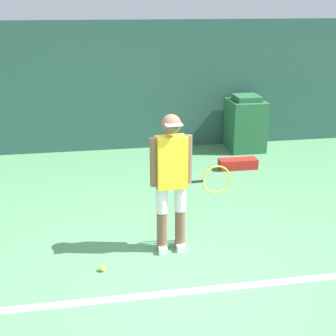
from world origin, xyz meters
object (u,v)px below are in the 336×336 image
Objects in this scene: tennis_player at (172,178)px; tennis_ball at (102,268)px; equipment_bag at (238,164)px; covered_chair at (245,124)px.

tennis_ball is at bearing -162.16° from tennis_player.
tennis_ball is 0.10× the size of equipment_bag.
covered_chair is at bearing 55.24° from tennis_player.
tennis_ball is at bearing -130.34° from equipment_bag.
tennis_player is 4.27m from covered_chair.
equipment_bag is (2.50, 2.94, 0.05)m from tennis_ball.
covered_chair is at bearing 66.04° from equipment_bag.
equipment_bag is (-0.48, -1.08, -0.43)m from covered_chair.
covered_chair is at bearing 53.49° from tennis_ball.
tennis_ball is 0.06× the size of covered_chair.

